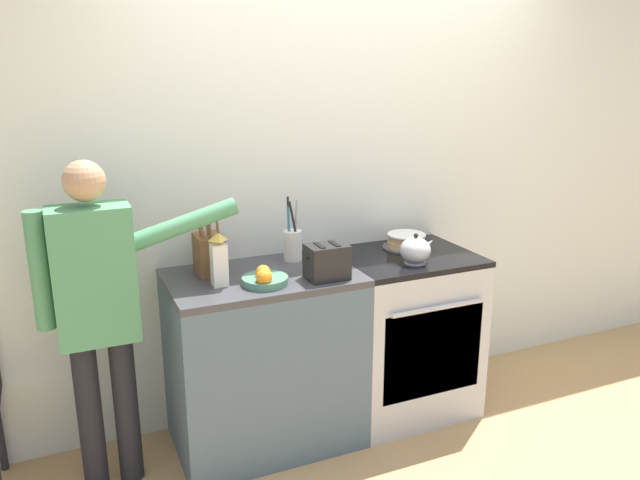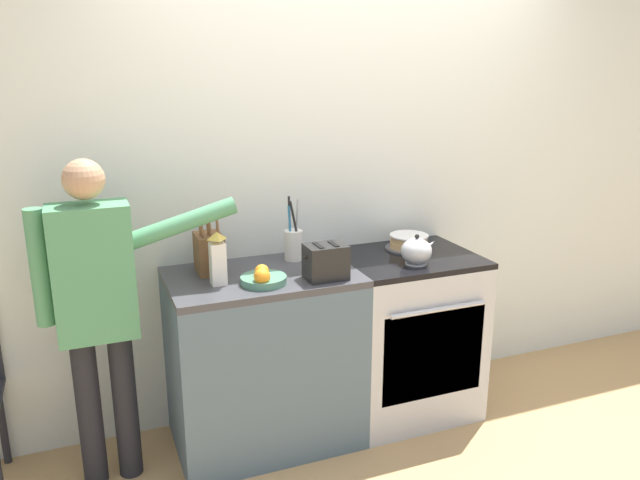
# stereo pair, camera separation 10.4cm
# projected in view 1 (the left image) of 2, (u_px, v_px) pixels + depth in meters

# --- Properties ---
(ground_plane) EXTENTS (16.00, 16.00, 0.00)m
(ground_plane) POSITION_uv_depth(u_px,v_px,m) (392.00, 442.00, 3.27)
(ground_plane) COLOR tan
(wall_back) EXTENTS (8.00, 0.04, 2.60)m
(wall_back) POSITION_uv_depth(u_px,v_px,m) (344.00, 178.00, 3.46)
(wall_back) COLOR silver
(wall_back) RESTS_ON ground_plane
(counter_cabinet) EXTENTS (0.93, 0.60, 0.92)m
(counter_cabinet) POSITION_uv_depth(u_px,v_px,m) (265.00, 359.00, 3.18)
(counter_cabinet) COLOR #4C6070
(counter_cabinet) RESTS_ON ground_plane
(stove_range) EXTENTS (0.72, 0.63, 0.92)m
(stove_range) POSITION_uv_depth(u_px,v_px,m) (404.00, 333.00, 3.50)
(stove_range) COLOR #B7BABF
(stove_range) RESTS_ON ground_plane
(layer_cake) EXTENTS (0.26, 0.26, 0.08)m
(layer_cake) POSITION_uv_depth(u_px,v_px,m) (406.00, 241.00, 3.48)
(layer_cake) COLOR #4C4C51
(layer_cake) RESTS_ON stove_range
(tea_kettle) EXTENTS (0.20, 0.16, 0.16)m
(tea_kettle) POSITION_uv_depth(u_px,v_px,m) (416.00, 250.00, 3.21)
(tea_kettle) COLOR #B7BABF
(tea_kettle) RESTS_ON stove_range
(knife_block) EXTENTS (0.13, 0.18, 0.29)m
(knife_block) POSITION_uv_depth(u_px,v_px,m) (209.00, 254.00, 3.04)
(knife_block) COLOR brown
(knife_block) RESTS_ON counter_cabinet
(utensil_crock) EXTENTS (0.10, 0.10, 0.34)m
(utensil_crock) POSITION_uv_depth(u_px,v_px,m) (292.00, 244.00, 3.25)
(utensil_crock) COLOR silver
(utensil_crock) RESTS_ON counter_cabinet
(fruit_bowl) EXTENTS (0.22, 0.22, 0.10)m
(fruit_bowl) POSITION_uv_depth(u_px,v_px,m) (265.00, 279.00, 2.90)
(fruit_bowl) COLOR #4C7F66
(fruit_bowl) RESTS_ON counter_cabinet
(toaster) EXTENTS (0.21, 0.15, 0.17)m
(toaster) POSITION_uv_depth(u_px,v_px,m) (327.00, 262.00, 2.98)
(toaster) COLOR black
(toaster) RESTS_ON counter_cabinet
(milk_carton) EXTENTS (0.07, 0.07, 0.25)m
(milk_carton) POSITION_uv_depth(u_px,v_px,m) (219.00, 261.00, 2.87)
(milk_carton) COLOR white
(milk_carton) RESTS_ON counter_cabinet
(person_baker) EXTENTS (0.90, 0.20, 1.53)m
(person_baker) POSITION_uv_depth(u_px,v_px,m) (99.00, 302.00, 2.72)
(person_baker) COLOR black
(person_baker) RESTS_ON ground_plane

